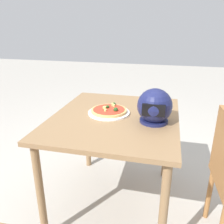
{
  "coord_description": "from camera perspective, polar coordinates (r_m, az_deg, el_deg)",
  "views": [
    {
      "loc": [
        -0.35,
        1.52,
        1.39
      ],
      "look_at": [
        0.03,
        -0.02,
        0.79
      ],
      "focal_mm": 37.42,
      "sensor_mm": 36.0,
      "label": 1
    }
  ],
  "objects": [
    {
      "name": "motorcycle_helmet",
      "position": [
        1.56,
        10.36,
        1.28
      ],
      "size": [
        0.23,
        0.23,
        0.23
      ],
      "color": "#191E4C",
      "rests_on": "dining_table"
    },
    {
      "name": "ground_plane",
      "position": [
        2.09,
        0.67,
        -20.87
      ],
      "size": [
        14.0,
        14.0,
        0.0
      ],
      "primitive_type": "plane",
      "color": "#B2ADA3"
    },
    {
      "name": "pizza_plate",
      "position": [
        1.73,
        -0.76,
        -0.13
      ],
      "size": [
        0.31,
        0.31,
        0.01
      ],
      "primitive_type": "cylinder",
      "color": "white",
      "rests_on": "dining_table"
    },
    {
      "name": "pizza",
      "position": [
        1.72,
        -0.72,
        0.43
      ],
      "size": [
        0.26,
        0.26,
        0.05
      ],
      "color": "tan",
      "rests_on": "pizza_plate"
    },
    {
      "name": "dining_table",
      "position": [
        1.72,
        0.77,
        -3.92
      ],
      "size": [
        0.89,
        1.03,
        0.77
      ],
      "color": "olive",
      "rests_on": "ground"
    }
  ]
}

